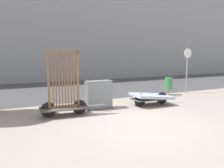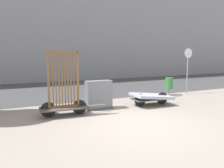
{
  "view_description": "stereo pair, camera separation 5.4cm",
  "coord_description": "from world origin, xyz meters",
  "px_view_note": "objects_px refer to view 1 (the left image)",
  "views": [
    {
      "loc": [
        -3.56,
        -5.23,
        2.04
      ],
      "look_at": [
        0.0,
        2.01,
        0.99
      ],
      "focal_mm": 35.0,
      "sensor_mm": 36.0,
      "label": 1
    },
    {
      "loc": [
        -3.51,
        -5.26,
        2.04
      ],
      "look_at": [
        0.0,
        2.01,
        0.99
      ],
      "focal_mm": 35.0,
      "sensor_mm": 36.0,
      "label": 2
    }
  ],
  "objects_px": {
    "bike_cart_with_mattress": "(151,97)",
    "utility_cabinet": "(99,96)",
    "trash_bin": "(169,83)",
    "bike_cart_with_bedframe": "(64,95)",
    "sign_post": "(187,64)"
  },
  "relations": [
    {
      "from": "bike_cart_with_mattress",
      "to": "trash_bin",
      "type": "distance_m",
      "value": 2.71
    },
    {
      "from": "bike_cart_with_mattress",
      "to": "utility_cabinet",
      "type": "height_order",
      "value": "utility_cabinet"
    },
    {
      "from": "bike_cart_with_bedframe",
      "to": "sign_post",
      "type": "distance_m",
      "value": 7.28
    },
    {
      "from": "bike_cart_with_bedframe",
      "to": "sign_post",
      "type": "bearing_deg",
      "value": 16.77
    },
    {
      "from": "bike_cart_with_mattress",
      "to": "trash_bin",
      "type": "bearing_deg",
      "value": 38.2
    },
    {
      "from": "trash_bin",
      "to": "sign_post",
      "type": "height_order",
      "value": "sign_post"
    },
    {
      "from": "bike_cart_with_bedframe",
      "to": "utility_cabinet",
      "type": "xyz_separation_m",
      "value": [
        1.43,
        0.39,
        -0.2
      ]
    },
    {
      "from": "bike_cart_with_bedframe",
      "to": "bike_cart_with_mattress",
      "type": "relative_size",
      "value": 1.0
    },
    {
      "from": "trash_bin",
      "to": "sign_post",
      "type": "distance_m",
      "value": 1.55
    },
    {
      "from": "bike_cart_with_mattress",
      "to": "sign_post",
      "type": "height_order",
      "value": "sign_post"
    },
    {
      "from": "utility_cabinet",
      "to": "sign_post",
      "type": "bearing_deg",
      "value": 11.4
    },
    {
      "from": "trash_bin",
      "to": "utility_cabinet",
      "type": "bearing_deg",
      "value": -165.46
    },
    {
      "from": "bike_cart_with_mattress",
      "to": "sign_post",
      "type": "relative_size",
      "value": 0.95
    },
    {
      "from": "utility_cabinet",
      "to": "trash_bin",
      "type": "distance_m",
      "value": 4.56
    },
    {
      "from": "bike_cart_with_bedframe",
      "to": "bike_cart_with_mattress",
      "type": "xyz_separation_m",
      "value": [
        3.62,
        0.0,
        -0.35
      ]
    }
  ]
}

